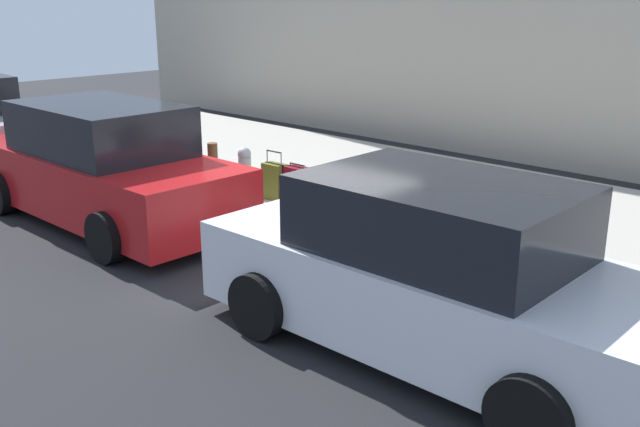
# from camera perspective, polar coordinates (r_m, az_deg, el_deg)

# --- Properties ---
(ground_plane) EXTENTS (40.00, 40.00, 0.00)m
(ground_plane) POSITION_cam_1_polar(r_m,az_deg,el_deg) (9.75, -1.88, -1.62)
(ground_plane) COLOR black
(sidewalk_curb) EXTENTS (18.00, 5.00, 0.14)m
(sidewalk_curb) POSITION_cam_1_polar(r_m,az_deg,el_deg) (11.53, 7.05, 1.58)
(sidewalk_curb) COLOR #ADA89E
(sidewalk_curb) RESTS_ON ground_plane
(suitcase_maroon_0) EXTENTS (0.49, 0.26, 0.76)m
(suitcase_maroon_0) POSITION_cam_1_polar(r_m,az_deg,el_deg) (8.47, 14.87, -2.18)
(suitcase_maroon_0) COLOR maroon
(suitcase_maroon_0) RESTS_ON sidewalk_curb
(suitcase_olive_1) EXTENTS (0.40, 0.24, 0.95)m
(suitcase_olive_1) POSITION_cam_1_polar(r_m,az_deg,el_deg) (8.59, 11.40, -0.97)
(suitcase_olive_1) COLOR #59601E
(suitcase_olive_1) RESTS_ON sidewalk_curb
(suitcase_silver_2) EXTENTS (0.38, 0.27, 0.79)m
(suitcase_silver_2) POSITION_cam_1_polar(r_m,az_deg,el_deg) (8.92, 8.96, -0.89)
(suitcase_silver_2) COLOR #9EA0A8
(suitcase_silver_2) RESTS_ON sidewalk_curb
(suitcase_red_3) EXTENTS (0.42, 0.27, 0.82)m
(suitcase_red_3) POSITION_cam_1_polar(r_m,az_deg,el_deg) (9.24, 6.75, 0.01)
(suitcase_red_3) COLOR red
(suitcase_red_3) RESTS_ON sidewalk_curb
(suitcase_teal_4) EXTENTS (0.36, 0.21, 0.78)m
(suitcase_teal_4) POSITION_cam_1_polar(r_m,az_deg,el_deg) (9.53, 4.46, 0.39)
(suitcase_teal_4) COLOR #0F606B
(suitcase_teal_4) RESTS_ON sidewalk_curb
(suitcase_black_5) EXTENTS (0.36, 0.21, 0.80)m
(suitcase_black_5) POSITION_cam_1_polar(r_m,az_deg,el_deg) (9.70, 1.97, 1.45)
(suitcase_black_5) COLOR black
(suitcase_black_5) RESTS_ON sidewalk_curb
(suitcase_navy_6) EXTENTS (0.51, 0.27, 0.59)m
(suitcase_navy_6) POSITION_cam_1_polar(r_m,az_deg,el_deg) (10.14, 0.08, 1.53)
(suitcase_navy_6) COLOR navy
(suitcase_navy_6) RESTS_ON sidewalk_curb
(suitcase_maroon_7) EXTENTS (0.35, 0.23, 0.63)m
(suitcase_maroon_7) POSITION_cam_1_polar(r_m,az_deg,el_deg) (10.52, -1.81, 2.21)
(suitcase_maroon_7) COLOR maroon
(suitcase_maroon_7) RESTS_ON sidewalk_curb
(suitcase_olive_8) EXTENTS (0.36, 0.23, 0.75)m
(suitcase_olive_8) POSITION_cam_1_polar(r_m,az_deg,el_deg) (10.82, -3.63, 2.56)
(suitcase_olive_8) COLOR #59601E
(suitcase_olive_8) RESTS_ON sidewalk_curb
(fire_hydrant) EXTENTS (0.39, 0.21, 0.71)m
(fire_hydrant) POSITION_cam_1_polar(r_m,az_deg,el_deg) (11.24, -5.99, 3.55)
(fire_hydrant) COLOR #99999E
(fire_hydrant) RESTS_ON sidewalk_curb
(bollard_post) EXTENTS (0.16, 0.16, 0.72)m
(bollard_post) POSITION_cam_1_polar(r_m,az_deg,el_deg) (11.61, -8.48, 3.82)
(bollard_post) COLOR brown
(bollard_post) RESTS_ON sidewalk_curb
(parked_car_white_0) EXTENTS (4.48, 2.02, 1.60)m
(parked_car_white_0) POSITION_cam_1_polar(r_m,az_deg,el_deg) (6.43, 9.19, -4.78)
(parked_car_white_0) COLOR silver
(parked_car_white_0) RESTS_ON ground_plane
(parked_car_red_1) EXTENTS (4.76, 2.00, 1.69)m
(parked_car_red_1) POSITION_cam_1_polar(r_m,az_deg,el_deg) (10.52, -16.80, 3.50)
(parked_car_red_1) COLOR #AD1619
(parked_car_red_1) RESTS_ON ground_plane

